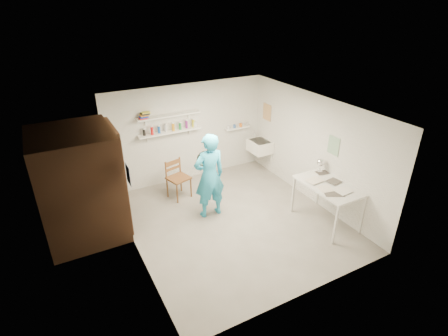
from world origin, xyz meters
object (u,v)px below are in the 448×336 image
wall_clock (204,158)px  desk_lamp (321,162)px  wooden_chair (179,178)px  work_table (326,204)px  man (209,176)px  belfast_sink (260,146)px

wall_clock → desk_lamp: bearing=-26.4°
wooden_chair → desk_lamp: (2.47, -1.83, 0.61)m
work_table → wooden_chair: bearing=133.8°
man → desk_lamp: 2.33m
work_table → desk_lamp: size_ratio=8.00×
wooden_chair → work_table: size_ratio=0.74×
belfast_sink → desk_lamp: bearing=-87.1°
wooden_chair → work_table: bearing=-62.0°
belfast_sink → wall_clock: wall_clock is taller
work_table → wall_clock: bearing=140.7°
belfast_sink → work_table: (-0.11, -2.62, -0.26)m
wall_clock → work_table: bearing=-39.5°
belfast_sink → wooden_chair: 2.39m
wooden_chair → work_table: wooden_chair is taller
belfast_sink → man: (-2.06, -1.25, 0.21)m
wall_clock → belfast_sink: bearing=26.3°
wooden_chair → desk_lamp: desk_lamp is taller
belfast_sink → man: bearing=-148.8°
man → wall_clock: 0.38m
belfast_sink → man: 2.41m
wall_clock → wooden_chair: 1.10m
work_table → desk_lamp: 0.87m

